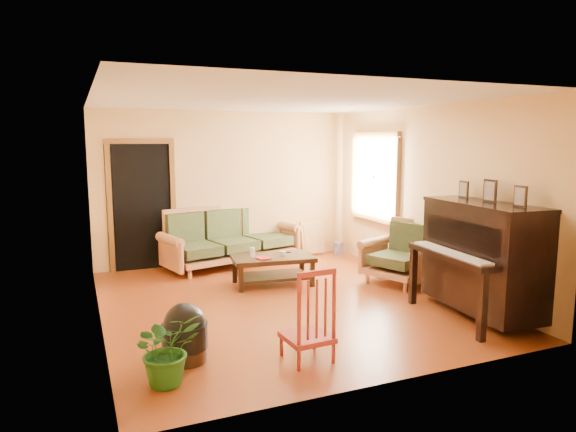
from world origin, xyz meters
name	(u,v)px	position (x,y,z in m)	size (l,w,h in m)	color
floor	(282,301)	(0.00, 0.00, 0.00)	(5.00, 5.00, 0.00)	#67270D
doorway	(142,207)	(-1.45, 2.48, 1.02)	(1.08, 0.16, 2.05)	black
window	(375,177)	(2.21, 1.30, 1.50)	(0.12, 1.36, 1.46)	white
sofa	(232,237)	(-0.05, 2.13, 0.49)	(2.31, 0.97, 0.99)	#A3633C
coffee_table	(273,270)	(0.17, 0.78, 0.21)	(1.18, 0.64, 0.43)	black
armchair	(399,252)	(1.91, 0.13, 0.47)	(0.89, 0.94, 0.94)	#A3633C
piano	(482,260)	(1.99, -1.46, 0.69)	(0.92, 1.57, 1.38)	black
footstool	(185,339)	(-1.55, -1.36, 0.21)	(0.44, 0.44, 0.42)	black
red_chair	(307,314)	(-0.46, -1.79, 0.46)	(0.43, 0.47, 0.92)	maroon
leaning_frame	(312,237)	(1.57, 2.38, 0.32)	(0.49, 0.11, 0.65)	#BF933F
ceramic_crock	(339,248)	(2.05, 2.23, 0.12)	(0.19, 0.19, 0.23)	#2F3D8E
potted_plant	(167,349)	(-1.79, -1.77, 0.32)	(0.58, 0.50, 0.64)	#1D5418
book	(258,259)	(-0.10, 0.66, 0.44)	(0.17, 0.22, 0.02)	#A11517
candle	(252,252)	(-0.11, 0.89, 0.49)	(0.07, 0.07, 0.13)	white
glass_jar	(283,253)	(0.33, 0.78, 0.46)	(0.09, 0.09, 0.06)	silver
remote	(286,252)	(0.44, 0.91, 0.43)	(0.13, 0.04, 0.01)	black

